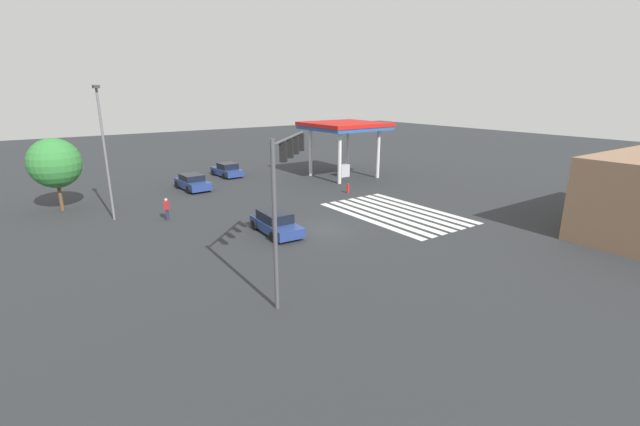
{
  "coord_description": "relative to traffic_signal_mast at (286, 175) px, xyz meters",
  "views": [
    {
      "loc": [
        -21.78,
        15.4,
        8.83
      ],
      "look_at": [
        0.0,
        0.0,
        1.15
      ],
      "focal_mm": 24.0,
      "sensor_mm": 36.0,
      "label": 1
    }
  ],
  "objects": [
    {
      "name": "street_light_pole_a",
      "position": [
        16.44,
        4.44,
        0.08
      ],
      "size": [
        0.8,
        0.36,
        9.15
      ],
      "color": "slate",
      "rests_on": "ground_plane"
    },
    {
      "name": "ground_plane",
      "position": [
        6.14,
        -6.14,
        -5.32
      ],
      "size": [
        150.55,
        150.55,
        0.0
      ],
      "primitive_type": "plane",
      "color": "#2B2D30"
    },
    {
      "name": "car_2",
      "position": [
        7.25,
        -3.47,
        -4.65
      ],
      "size": [
        4.57,
        2.22,
        1.41
      ],
      "rotation": [
        0.0,
        0.0,
        3.08
      ],
      "color": "navy",
      "rests_on": "ground_plane"
    },
    {
      "name": "traffic_signal_mast",
      "position": [
        0.0,
        0.0,
        0.0
      ],
      "size": [
        3.9,
        3.9,
        7.08
      ],
      "rotation": [
        0.0,
        0.0,
        -0.79
      ],
      "color": "#47474C",
      "rests_on": "ground_plane"
    },
    {
      "name": "tree_corner_a",
      "position": [
        21.3,
        7.19,
        -1.67
      ],
      "size": [
        3.69,
        3.69,
        5.5
      ],
      "color": "brown",
      "rests_on": "ground_plane"
    },
    {
      "name": "crosswalk_markings",
      "position": [
        6.14,
        -13.07,
        -5.31
      ],
      "size": [
        10.74,
        6.3,
        0.01
      ],
      "rotation": [
        0.0,
        0.0,
        1.57
      ],
      "color": "silver",
      "rests_on": "ground_plane"
    },
    {
      "name": "fire_hydrant",
      "position": [
        13.29,
        -14.27,
        -4.89
      ],
      "size": [
        0.22,
        0.22,
        0.86
      ],
      "color": "red",
      "rests_on": "ground_plane"
    },
    {
      "name": "car_1",
      "position": [
        26.7,
        -8.58,
        -4.66
      ],
      "size": [
        4.24,
        2.3,
        1.44
      ],
      "rotation": [
        0.0,
        0.0,
        0.06
      ],
      "color": "navy",
      "rests_on": "ground_plane"
    },
    {
      "name": "car_0",
      "position": [
        22.62,
        -3.42,
        -4.64
      ],
      "size": [
        4.45,
        2.32,
        1.41
      ],
      "rotation": [
        0.0,
        0.0,
        3.19
      ],
      "color": "navy",
      "rests_on": "ground_plane"
    },
    {
      "name": "pedestrian",
      "position": [
        14.15,
        1.37,
        -4.44
      ],
      "size": [
        0.41,
        0.41,
        1.58
      ],
      "rotation": [
        0.0,
        0.0,
        -2.39
      ],
      "color": "#232842",
      "rests_on": "ground_plane"
    },
    {
      "name": "gas_station_canopy",
      "position": [
        19.38,
        -18.57,
        -0.3
      ],
      "size": [
        7.33,
        7.33,
        5.67
      ],
      "color": "#23519E",
      "rests_on": "ground_plane"
    }
  ]
}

